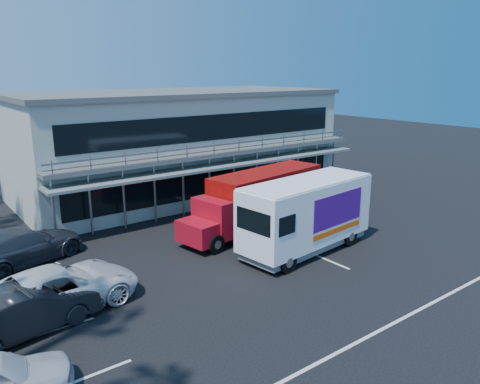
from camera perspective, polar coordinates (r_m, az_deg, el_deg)
ground at (r=21.78m, az=5.71°, el=-8.95°), size 120.00×120.00×0.00m
building at (r=34.24m, az=-7.61°, el=6.04°), size 22.40×12.00×7.30m
red_truck at (r=26.13m, az=2.31°, el=-0.76°), size 9.75×3.73×3.20m
white_van at (r=22.99m, az=8.06°, el=-2.69°), size 7.55×3.29×3.57m
parked_car_b at (r=17.80m, az=-24.78°, el=-13.04°), size 5.22×2.64×1.64m
parked_car_c at (r=18.93m, az=-21.29°, el=-10.93°), size 6.26×3.36×1.67m
parked_car_d at (r=23.85m, az=-25.00°, el=-6.03°), size 6.19×4.09×1.67m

